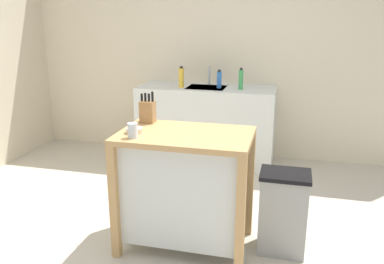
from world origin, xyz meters
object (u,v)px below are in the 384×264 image
(drinking_cup, at_px, (133,130))
(bottle_dish_soap, at_px, (219,80))
(bottle_hand_soap, at_px, (241,79))
(bowl_stoneware_deep, at_px, (134,130))
(kitchen_island, at_px, (185,184))
(bottle_spray_cleaner, at_px, (181,78))
(sink_faucet, at_px, (209,76))
(trash_bin, at_px, (283,212))
(knife_block, at_px, (148,111))

(drinking_cup, bearing_deg, bottle_dish_soap, 83.48)
(drinking_cup, xyz_separation_m, bottle_hand_soap, (0.48, 2.00, 0.06))
(bowl_stoneware_deep, bearing_deg, kitchen_island, 13.52)
(bowl_stoneware_deep, height_order, bottle_spray_cleaner, bottle_spray_cleaner)
(bottle_spray_cleaner, height_order, bottle_hand_soap, bottle_spray_cleaner)
(bowl_stoneware_deep, distance_m, sink_faucet, 2.10)
(trash_bin, xyz_separation_m, sink_faucet, (-0.96, 1.91, 0.70))
(knife_block, relative_size, trash_bin, 0.39)
(kitchen_island, height_order, trash_bin, kitchen_island)
(sink_faucet, bearing_deg, bowl_stoneware_deep, -93.08)
(bottle_hand_soap, bearing_deg, sink_faucet, 153.55)
(trash_bin, relative_size, sink_faucet, 2.86)
(knife_block, bearing_deg, drinking_cup, -84.38)
(trash_bin, height_order, sink_faucet, sink_faucet)
(bowl_stoneware_deep, distance_m, drinking_cup, 0.12)
(sink_faucet, bearing_deg, bottle_hand_soap, -26.45)
(kitchen_island, distance_m, trash_bin, 0.75)
(sink_faucet, xyz_separation_m, bottle_spray_cleaner, (-0.28, -0.24, 0.00))
(bowl_stoneware_deep, bearing_deg, bottle_spray_cleaner, 95.14)
(sink_faucet, distance_m, bottle_hand_soap, 0.45)
(drinking_cup, xyz_separation_m, bottle_spray_cleaner, (-0.20, 1.96, 0.06))
(bowl_stoneware_deep, height_order, drinking_cup, drinking_cup)
(knife_block, bearing_deg, bottle_dish_soap, 80.46)
(knife_block, height_order, bottle_dish_soap, knife_block)
(bowl_stoneware_deep, bearing_deg, trash_bin, 9.46)
(bottle_spray_cleaner, bearing_deg, bottle_hand_soap, 3.35)
(trash_bin, bearing_deg, bowl_stoneware_deep, -170.54)
(knife_block, bearing_deg, sink_faucet, 86.22)
(drinking_cup, xyz_separation_m, trash_bin, (1.04, 0.29, -0.64))
(knife_block, height_order, bottle_hand_soap, knife_block)
(trash_bin, bearing_deg, drinking_cup, -164.29)
(bowl_stoneware_deep, bearing_deg, drinking_cup, -73.39)
(kitchen_island, xyz_separation_m, trash_bin, (0.72, 0.09, -0.19))
(trash_bin, distance_m, sink_faucet, 2.25)
(knife_block, bearing_deg, trash_bin, -6.09)
(bottle_spray_cleaner, distance_m, bottle_hand_soap, 0.68)
(bottle_dish_soap, height_order, bottle_hand_soap, bottle_hand_soap)
(kitchen_island, xyz_separation_m, bowl_stoneware_deep, (-0.35, -0.09, 0.42))
(bottle_dish_soap, bearing_deg, bottle_hand_soap, -4.22)
(trash_bin, bearing_deg, bottle_dish_soap, 115.09)
(drinking_cup, height_order, bottle_dish_soap, bottle_dish_soap)
(knife_block, xyz_separation_m, bottle_hand_soap, (0.52, 1.60, 0.02))
(kitchen_island, relative_size, knife_block, 3.89)
(kitchen_island, xyz_separation_m, bottle_dish_soap, (-0.09, 1.82, 0.50))
(drinking_cup, xyz_separation_m, sink_faucet, (0.08, 2.20, 0.06))
(kitchen_island, xyz_separation_m, drinking_cup, (-0.32, -0.20, 0.45))
(drinking_cup, distance_m, bottle_hand_soap, 2.06)
(drinking_cup, distance_m, trash_bin, 1.26)
(knife_block, height_order, bowl_stoneware_deep, knife_block)
(kitchen_island, height_order, sink_faucet, sink_faucet)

